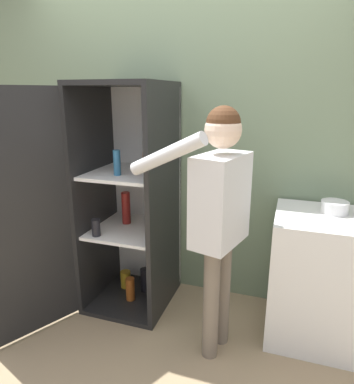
# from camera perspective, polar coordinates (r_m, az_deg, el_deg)

# --- Properties ---
(ground_plane) EXTENTS (12.00, 12.00, 0.00)m
(ground_plane) POSITION_cam_1_polar(r_m,az_deg,el_deg) (2.47, -6.83, -25.75)
(ground_plane) COLOR tan
(wall_back) EXTENTS (7.00, 0.06, 2.55)m
(wall_back) POSITION_cam_1_polar(r_m,az_deg,el_deg) (2.78, 1.00, 8.46)
(wall_back) COLOR gray
(wall_back) RESTS_ON ground_plane
(refrigerator) EXTENTS (0.93, 1.21, 1.73)m
(refrigerator) POSITION_cam_1_polar(r_m,az_deg,el_deg) (2.62, -10.73, -1.75)
(refrigerator) COLOR black
(refrigerator) RESTS_ON ground_plane
(person) EXTENTS (0.69, 0.51, 1.58)m
(person) POSITION_cam_1_polar(r_m,az_deg,el_deg) (2.05, 7.03, -2.00)
(person) COLOR #726656
(person) RESTS_ON ground_plane
(counter) EXTENTS (0.59, 0.61, 0.89)m
(counter) POSITION_cam_1_polar(r_m,az_deg,el_deg) (2.58, 22.07, -12.96)
(counter) COLOR white
(counter) RESTS_ON ground_plane
(bowl) EXTENTS (0.17, 0.17, 0.08)m
(bowl) POSITION_cam_1_polar(r_m,az_deg,el_deg) (2.48, 24.79, -2.29)
(bowl) COLOR white
(bowl) RESTS_ON counter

